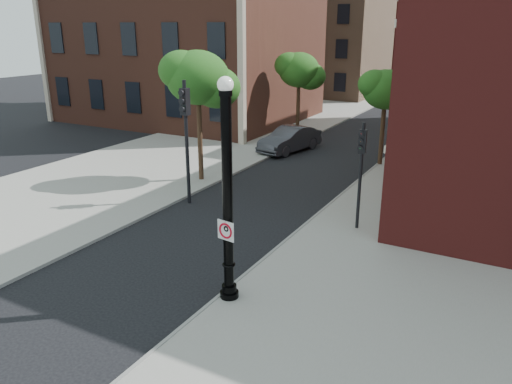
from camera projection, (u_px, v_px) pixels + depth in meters
The scene contains 16 objects.
ground at pixel (159, 285), 15.05m from camera, with size 120.00×120.00×0.00m, color black.
sidewalk_right at pixel (428, 213), 20.59m from camera, with size 8.00×60.00×0.12m, color gray.
sidewalk_left at pixel (225, 139), 34.08m from camera, with size 10.00×50.00×0.12m, color gray.
curb_edge at pixel (338, 198), 22.39m from camera, with size 0.10×60.00×0.14m, color gray.
victorian_building at pixel (188, 7), 39.47m from camera, with size 18.60×14.60×17.95m.
bg_building_tan_a at pixel (326, 38), 55.14m from camera, with size 12.00×12.00×12.00m, color brown.
bg_building_red at pixel (364, 44), 67.08m from camera, with size 12.00×12.00×10.00m, color maroon.
lamppost at pixel (228, 205), 13.30m from camera, with size 0.53×0.53×6.27m.
no_parking_sign at pixel (226, 230), 13.37m from camera, with size 0.56×0.12×0.56m.
parked_car at pixel (290, 139), 30.67m from camera, with size 1.61×4.62×1.52m, color #323238.
traffic_signal_left at pixel (186, 122), 20.84m from camera, with size 0.34×0.44×5.32m.
traffic_signal_right at pixel (361, 159), 18.14m from camera, with size 0.30×0.36×4.17m.
utility_pole at pixel (386, 173), 17.99m from camera, with size 0.09×0.09×4.74m, color #999999.
street_tree_a at pixel (199, 79), 23.45m from camera, with size 3.53×3.19×6.37m.
street_tree_b at pixel (300, 71), 33.11m from camera, with size 3.19×2.88×5.75m.
street_tree_c at pixel (386, 91), 26.45m from camera, with size 2.91×2.63×5.24m.
Camera 1 is at (9.02, -10.28, 7.47)m, focal length 35.00 mm.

